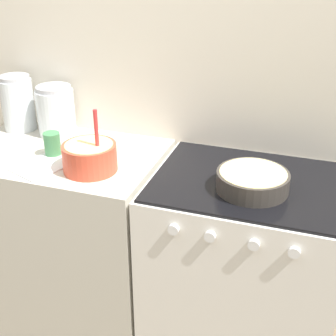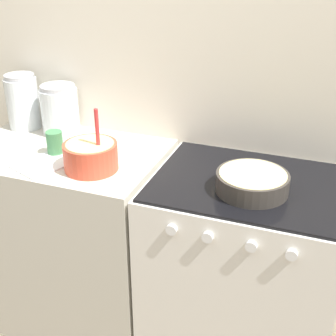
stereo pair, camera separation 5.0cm
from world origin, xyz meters
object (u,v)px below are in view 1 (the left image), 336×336
Objects in this scene: baking_pan at (253,181)px; storage_jar_middle at (56,114)px; tin_can at (52,144)px; stove at (240,275)px; storage_jar_left at (18,107)px; mixing_bowl at (90,156)px.

storage_jar_middle reaches higher than baking_pan.
storage_jar_middle reaches higher than tin_can.
stove is at bearing 2.65° from tin_can.
stove is 1.30m from storage_jar_left.
stove is 0.51m from baking_pan.
mixing_bowl is 0.97× the size of baking_pan.
mixing_bowl is 0.65m from baking_pan.
storage_jar_middle is 2.26× the size of tin_can.
mixing_bowl is 0.23m from tin_can.
storage_jar_middle is at bearing 165.36° from baking_pan.
stove is 0.82m from mixing_bowl.
storage_jar_left is (-0.53, 0.30, 0.05)m from mixing_bowl.
stove is at bearing -9.09° from storage_jar_left.
storage_jar_left reaches higher than storage_jar_middle.
baking_pan is (0.02, -0.07, 0.50)m from stove.
mixing_bowl is at bearing -42.52° from storage_jar_middle.
mixing_bowl is at bearing -29.32° from storage_jar_left.
stove is 0.98m from tin_can.
baking_pan is 1.15× the size of storage_jar_middle.
storage_jar_left reaches higher than mixing_bowl.
baking_pan is at bearing 3.97° from mixing_bowl.
stove is 3.94× the size of storage_jar_middle.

